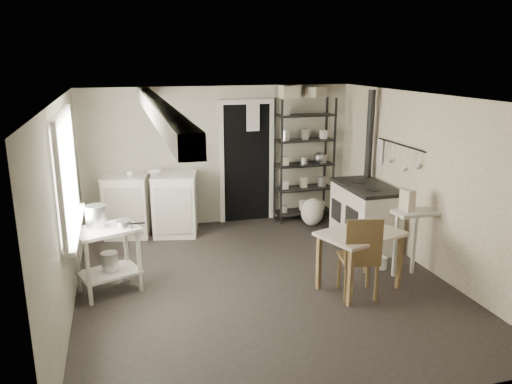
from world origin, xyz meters
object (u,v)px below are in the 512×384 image
object	(u,v)px
stove	(365,217)
prep_table	(108,261)
stockpot	(96,216)
flour_sack	(312,212)
shelf_rack	(304,166)
chair	(358,257)
base_cabinets	(151,206)
work_table	(359,259)

from	to	relation	value
stove	prep_table	bearing A→B (deg)	-170.39
stockpot	stove	size ratio (longest dim) A/B	0.22
prep_table	flour_sack	bearing A→B (deg)	26.76
stockpot	shelf_rack	size ratio (longest dim) A/B	0.12
prep_table	chair	world-z (taller)	chair
prep_table	stove	size ratio (longest dim) A/B	0.69
base_cabinets	chair	bearing A→B (deg)	-40.53
flour_sack	base_cabinets	bearing A→B (deg)	173.68
prep_table	stockpot	bearing A→B (deg)	135.06
prep_table	work_table	distance (m)	3.01
stockpot	work_table	xyz separation A→B (m)	(3.03, -0.83, -0.56)
base_cabinets	work_table	world-z (taller)	base_cabinets
base_cabinets	work_table	size ratio (longest dim) A/B	1.56
base_cabinets	work_table	distance (m)	3.51
stockpot	shelf_rack	distance (m)	3.88
shelf_rack	work_table	xyz separation A→B (m)	(-0.33, -2.77, -0.57)
prep_table	flour_sack	size ratio (longest dim) A/B	1.75
stove	work_table	size ratio (longest dim) A/B	1.23
stockpot	shelf_rack	xyz separation A→B (m)	(3.36, 1.94, 0.01)
shelf_rack	stove	world-z (taller)	shelf_rack
work_table	stockpot	bearing A→B (deg)	164.75
shelf_rack	work_table	size ratio (longest dim) A/B	2.19
work_table	base_cabinets	bearing A→B (deg)	130.47
shelf_rack	base_cabinets	bearing A→B (deg)	-179.45
base_cabinets	shelf_rack	world-z (taller)	shelf_rack
stockpot	flour_sack	bearing A→B (deg)	24.65
shelf_rack	flour_sack	xyz separation A→B (m)	(0.02, -0.39, -0.71)
base_cabinets	work_table	bearing A→B (deg)	-37.68
base_cabinets	chair	size ratio (longest dim) A/B	1.47
base_cabinets	chair	world-z (taller)	chair
chair	flour_sack	world-z (taller)	chair
prep_table	stockpot	distance (m)	0.56
flour_sack	prep_table	bearing A→B (deg)	-153.24
shelf_rack	chair	size ratio (longest dim) A/B	2.07
stove	chair	size ratio (longest dim) A/B	1.16
flour_sack	shelf_rack	bearing A→B (deg)	92.30
stove	flour_sack	xyz separation A→B (m)	(-0.42, 1.04, -0.20)
base_cabinets	stove	distance (m)	3.32
chair	flour_sack	xyz separation A→B (m)	(0.45, 2.53, -0.24)
base_cabinets	stove	world-z (taller)	base_cabinets
work_table	chair	bearing A→B (deg)	-122.16
prep_table	shelf_rack	bearing A→B (deg)	32.11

